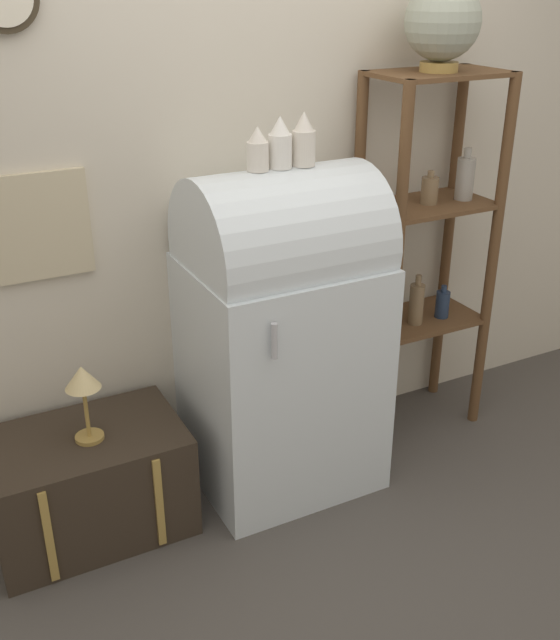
{
  "coord_description": "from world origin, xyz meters",
  "views": [
    {
      "loc": [
        -1.29,
        -2.24,
        2.07
      ],
      "look_at": [
        -0.01,
        0.23,
        0.77
      ],
      "focal_mm": 42.0,
      "sensor_mm": 36.0,
      "label": 1
    }
  ],
  "objects_px": {
    "globe": "(443,22)",
    "vase_center": "(281,144)",
    "suitcase_trunk": "(89,483)",
    "vase_left": "(258,150)",
    "desk_lamp": "(83,385)",
    "refrigerator": "(282,330)",
    "vase_right": "(304,141)"
  },
  "relations": [
    {
      "from": "vase_right",
      "to": "vase_center",
      "type": "bearing_deg",
      "value": 176.07
    },
    {
      "from": "suitcase_trunk",
      "to": "globe",
      "type": "relative_size",
      "value": 2.16
    },
    {
      "from": "vase_left",
      "to": "vase_center",
      "type": "relative_size",
      "value": 0.85
    },
    {
      "from": "vase_center",
      "to": "desk_lamp",
      "type": "relative_size",
      "value": 0.61
    },
    {
      "from": "desk_lamp",
      "to": "refrigerator",
      "type": "bearing_deg",
      "value": 0.11
    },
    {
      "from": "refrigerator",
      "to": "desk_lamp",
      "type": "xyz_separation_m",
      "value": [
        -0.83,
        -0.0,
        -0.04
      ]
    },
    {
      "from": "suitcase_trunk",
      "to": "desk_lamp",
      "type": "distance_m",
      "value": 0.46
    },
    {
      "from": "refrigerator",
      "to": "vase_center",
      "type": "height_order",
      "value": "vase_center"
    },
    {
      "from": "vase_left",
      "to": "vase_center",
      "type": "xyz_separation_m",
      "value": [
        0.1,
        0.0,
        0.01
      ]
    },
    {
      "from": "globe",
      "to": "vase_center",
      "type": "relative_size",
      "value": 1.81
    },
    {
      "from": "refrigerator",
      "to": "vase_right",
      "type": "height_order",
      "value": "vase_right"
    },
    {
      "from": "refrigerator",
      "to": "desk_lamp",
      "type": "bearing_deg",
      "value": -179.89
    },
    {
      "from": "vase_left",
      "to": "desk_lamp",
      "type": "distance_m",
      "value": 1.08
    },
    {
      "from": "refrigerator",
      "to": "vase_right",
      "type": "distance_m",
      "value": 0.78
    },
    {
      "from": "desk_lamp",
      "to": "vase_right",
      "type": "bearing_deg",
      "value": 0.66
    },
    {
      "from": "refrigerator",
      "to": "vase_right",
      "type": "bearing_deg",
      "value": 5.27
    },
    {
      "from": "suitcase_trunk",
      "to": "refrigerator",
      "type": "bearing_deg",
      "value": -1.96
    },
    {
      "from": "refrigerator",
      "to": "desk_lamp",
      "type": "relative_size",
      "value": 4.42
    },
    {
      "from": "globe",
      "to": "vase_left",
      "type": "bearing_deg",
      "value": -175.02
    },
    {
      "from": "suitcase_trunk",
      "to": "vase_left",
      "type": "height_order",
      "value": "vase_left"
    },
    {
      "from": "globe",
      "to": "desk_lamp",
      "type": "distance_m",
      "value": 2.01
    },
    {
      "from": "vase_left",
      "to": "desk_lamp",
      "type": "height_order",
      "value": "vase_left"
    },
    {
      "from": "suitcase_trunk",
      "to": "desk_lamp",
      "type": "xyz_separation_m",
      "value": [
        0.02,
        -0.03,
        0.46
      ]
    },
    {
      "from": "vase_right",
      "to": "suitcase_trunk",
      "type": "bearing_deg",
      "value": 178.78
    },
    {
      "from": "refrigerator",
      "to": "vase_center",
      "type": "relative_size",
      "value": 7.19
    },
    {
      "from": "vase_center",
      "to": "vase_left",
      "type": "bearing_deg",
      "value": -179.27
    },
    {
      "from": "globe",
      "to": "refrigerator",
      "type": "bearing_deg",
      "value": -173.39
    },
    {
      "from": "globe",
      "to": "desk_lamp",
      "type": "relative_size",
      "value": 1.11
    },
    {
      "from": "suitcase_trunk",
      "to": "globe",
      "type": "height_order",
      "value": "globe"
    },
    {
      "from": "vase_center",
      "to": "vase_right",
      "type": "bearing_deg",
      "value": -3.93
    },
    {
      "from": "vase_center",
      "to": "vase_right",
      "type": "distance_m",
      "value": 0.09
    },
    {
      "from": "vase_center",
      "to": "vase_right",
      "type": "xyz_separation_m",
      "value": [
        0.09,
        -0.01,
        0.0
      ]
    }
  ]
}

